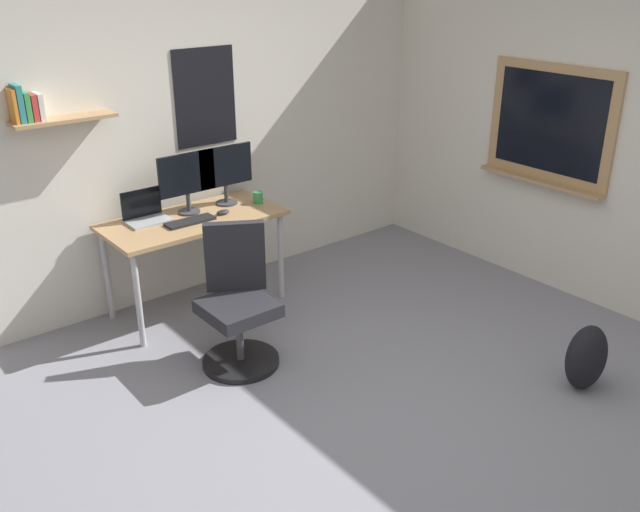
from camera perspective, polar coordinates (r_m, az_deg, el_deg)
The scene contains 12 objects.
ground_plane at distance 4.16m, azimuth 5.64°, elevation -14.17°, with size 5.20×5.20×0.00m, color gray.
wall_back at distance 5.44m, azimuth -12.31°, elevation 9.91°, with size 5.00×0.30×2.60m.
wall_right at distance 5.48m, azimuth 24.92°, elevation 8.34°, with size 0.22×5.00×2.60m.
desk at distance 5.25m, azimuth -10.44°, elevation 2.34°, with size 1.33×0.65×0.75m.
office_chair at distance 4.61m, azimuth -6.82°, elevation -4.15°, with size 0.55×0.56×0.95m.
laptop at distance 5.21m, azimuth -14.25°, elevation 3.40°, with size 0.31×0.21×0.23m.
monitor_primary at distance 5.24m, azimuth -10.96°, elevation 6.31°, with size 0.46×0.17×0.46m.
monitor_secondary at distance 5.39m, azimuth -7.84°, elevation 7.02°, with size 0.46×0.17×0.46m.
keyboard at distance 5.12m, azimuth -10.71°, elevation 2.84°, with size 0.37×0.13×0.02m, color black.
computer_mouse at distance 5.25m, azimuth -8.05°, elevation 3.61°, with size 0.10×0.06×0.03m, color #262628.
coffee_mug at distance 5.45m, azimuth -5.16°, elevation 4.86°, with size 0.08×0.08×0.09m, color #338C4C.
backpack at distance 4.69m, azimuth 21.20°, elevation -7.84°, with size 0.32×0.22×0.44m, color black.
Camera 1 is at (-2.36, -2.30, 2.54)m, focal length 38.61 mm.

